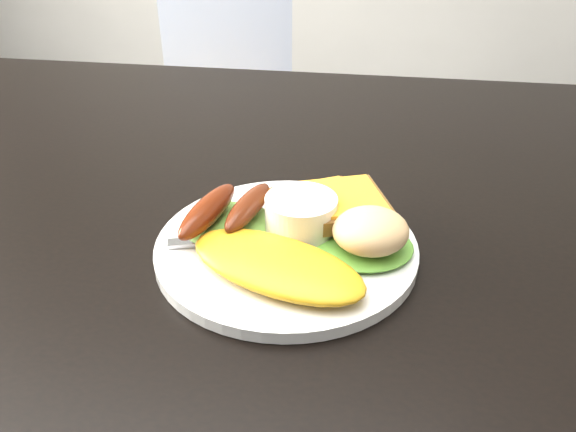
# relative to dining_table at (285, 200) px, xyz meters

# --- Properties ---
(dining_table) EXTENTS (1.20, 0.80, 0.04)m
(dining_table) POSITION_rel_dining_table_xyz_m (0.00, 0.00, 0.00)
(dining_table) COLOR black
(dining_table) RESTS_ON ground
(dining_chair) EXTENTS (0.45, 0.45, 0.05)m
(dining_chair) POSITION_rel_dining_table_xyz_m (-0.35, 0.93, -0.28)
(dining_chair) COLOR #9D7C5B
(dining_chair) RESTS_ON ground
(person) EXTENTS (0.54, 0.44, 1.28)m
(person) POSITION_rel_dining_table_xyz_m (0.35, 0.48, -0.09)
(person) COLOR navy
(person) RESTS_ON ground
(plate) EXTENTS (0.23, 0.23, 0.01)m
(plate) POSITION_rel_dining_table_xyz_m (0.02, -0.13, 0.03)
(plate) COLOR white
(plate) RESTS_ON dining_table
(lettuce_left) EXTENTS (0.11, 0.10, 0.01)m
(lettuce_left) POSITION_rel_dining_table_xyz_m (-0.03, -0.11, 0.04)
(lettuce_left) COLOR #5E9338
(lettuce_left) RESTS_ON plate
(lettuce_right) EXTENTS (0.10, 0.09, 0.01)m
(lettuce_right) POSITION_rel_dining_table_xyz_m (0.09, -0.13, 0.04)
(lettuce_right) COLOR #4F9B34
(lettuce_right) RESTS_ON plate
(omelette) EXTENTS (0.17, 0.13, 0.02)m
(omelette) POSITION_rel_dining_table_xyz_m (0.02, -0.18, 0.04)
(omelette) COLOR gold
(omelette) RESTS_ON plate
(sausage_a) EXTENTS (0.04, 0.10, 0.02)m
(sausage_a) POSITION_rel_dining_table_xyz_m (-0.05, -0.12, 0.05)
(sausage_a) COLOR brown
(sausage_a) RESTS_ON lettuce_left
(sausage_b) EXTENTS (0.04, 0.09, 0.02)m
(sausage_b) POSITION_rel_dining_table_xyz_m (-0.02, -0.11, 0.05)
(sausage_b) COLOR maroon
(sausage_b) RESTS_ON lettuce_left
(ramekin) EXTENTS (0.08, 0.08, 0.04)m
(ramekin) POSITION_rel_dining_table_xyz_m (0.03, -0.11, 0.05)
(ramekin) COLOR white
(ramekin) RESTS_ON plate
(toast_a) EXTENTS (0.11, 0.11, 0.01)m
(toast_a) POSITION_rel_dining_table_xyz_m (0.04, -0.08, 0.04)
(toast_a) COLOR brown
(toast_a) RESTS_ON plate
(toast_b) EXTENTS (0.10, 0.10, 0.01)m
(toast_b) POSITION_rel_dining_table_xyz_m (0.07, -0.09, 0.05)
(toast_b) COLOR brown
(toast_b) RESTS_ON toast_a
(potato_salad) EXTENTS (0.08, 0.08, 0.03)m
(potato_salad) POSITION_rel_dining_table_xyz_m (0.09, -0.14, 0.06)
(potato_salad) COLOR #F4F0AF
(potato_salad) RESTS_ON lettuce_right
(fork) EXTENTS (0.14, 0.05, 0.00)m
(fork) POSITION_rel_dining_table_xyz_m (-0.01, -0.13, 0.03)
(fork) COLOR #ADAFB7
(fork) RESTS_ON plate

